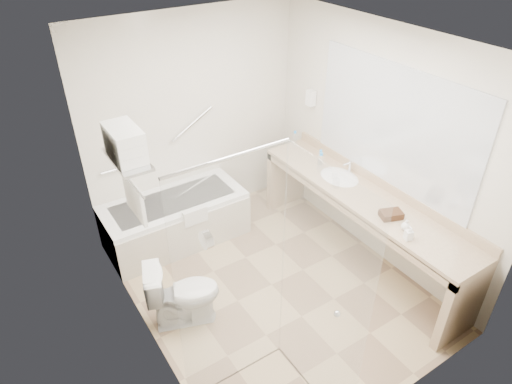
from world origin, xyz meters
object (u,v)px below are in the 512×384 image
toilet (183,294)px  amenity_basket (391,214)px  bathtub (176,220)px  vanity_counter (361,211)px  water_bottle_left (320,163)px

toilet → amenity_basket: size_ratio=3.32×
bathtub → toilet: bearing=-111.2°
vanity_counter → amenity_basket: (-0.06, -0.43, 0.24)m
vanity_counter → water_bottle_left: (-0.07, 0.62, 0.31)m
bathtub → toilet: (-0.45, -1.16, 0.06)m
toilet → bathtub: bearing=-1.9°
vanity_counter → amenity_basket: size_ratio=13.26×
bathtub → water_bottle_left: bearing=-27.9°
toilet → amenity_basket: 2.10m
bathtub → vanity_counter: vanity_counter is taller
bathtub → amenity_basket: amenity_basket is taller
vanity_counter → water_bottle_left: water_bottle_left is taller
bathtub → water_bottle_left: 1.78m
water_bottle_left → bathtub: bearing=152.1°
bathtub → vanity_counter: (1.52, -1.39, 0.36)m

